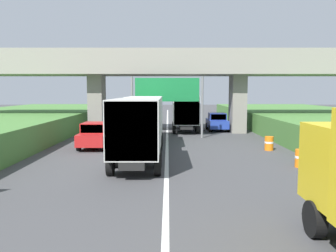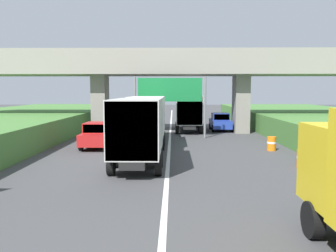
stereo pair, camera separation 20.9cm
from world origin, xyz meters
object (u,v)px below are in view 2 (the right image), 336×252
truck_orange (188,111)px  car_red (98,135)px  overhead_highway_sign (170,93)px  car_blue (220,122)px  construction_barrel_3 (272,143)px  construction_barrel_2 (303,159)px  truck_silver (139,128)px  truck_green (148,118)px

truck_orange → car_red: (-6.53, -10.17, -1.08)m
overhead_highway_sign → car_blue: (4.83, 5.40, -2.79)m
overhead_highway_sign → construction_barrel_3: size_ratio=6.53×
truck_orange → construction_barrel_2: 17.07m
car_blue → construction_barrel_2: 16.61m
truck_silver → truck_orange: bearing=78.6°
truck_green → overhead_highway_sign: bearing=68.1°
overhead_highway_sign → car_red: size_ratio=1.43×
truck_silver → car_blue: (6.29, 15.99, -1.08)m
overhead_highway_sign → truck_silver: (-1.47, -10.59, -1.71)m
truck_silver → construction_barrel_2: truck_silver is taller
truck_green → construction_barrel_2: bearing=-41.6°
construction_barrel_2 → overhead_highway_sign: bearing=121.3°
truck_silver → truck_green: same height
car_red → construction_barrel_2: 13.08m
overhead_highway_sign → truck_silver: size_ratio=0.81×
car_blue → truck_green: bearing=-124.7°
truck_green → car_blue: bearing=55.3°
overhead_highway_sign → car_blue: overhead_highway_sign is taller
car_red → car_blue: bearing=47.2°
truck_green → car_red: bearing=-159.2°
truck_orange → construction_barrel_3: (4.91, -11.18, -1.47)m
truck_orange → construction_barrel_2: truck_orange is taller
construction_barrel_2 → car_blue: bearing=96.6°
truck_orange → overhead_highway_sign: bearing=-108.2°
car_blue → construction_barrel_2: size_ratio=4.56×
construction_barrel_2 → truck_silver: bearing=176.5°
car_red → construction_barrel_2: car_red is taller
construction_barrel_2 → construction_barrel_3: same height
overhead_highway_sign → truck_orange: size_ratio=0.81×
overhead_highway_sign → car_red: 7.52m
truck_silver → car_red: 6.59m
car_blue → construction_barrel_2: (1.91, -16.50, -0.40)m
truck_silver → truck_green: 6.82m
truck_silver → car_red: size_ratio=1.78×
truck_silver → overhead_highway_sign: bearing=82.1°
truck_silver → truck_green: bearing=90.4°
truck_silver → car_red: truck_silver is taller
truck_orange → car_red: size_ratio=1.78×
truck_orange → construction_barrel_2: (5.05, -16.24, -1.47)m
overhead_highway_sign → construction_barrel_2: overhead_highway_sign is taller
overhead_highway_sign → truck_orange: overhead_highway_sign is taller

